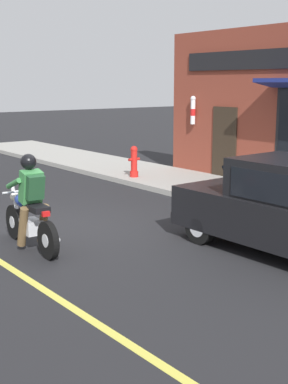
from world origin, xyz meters
name	(u,v)px	position (x,y,z in m)	size (l,w,h in m)	color
ground_plane	(69,230)	(0.00, 0.00, 0.00)	(80.00, 80.00, 0.00)	black
sidewalk_curb	(162,178)	(4.82, 3.00, 0.07)	(2.60, 22.00, 0.14)	#9E9B93
motorcycle_with_rider	(30,210)	(-1.09, -0.63, 0.68)	(0.57, 2.02, 1.62)	black
car_hatchback	(288,208)	(2.09, -3.44, 0.77)	(1.68, 3.80, 1.57)	black
fire_hydrant	(134,162)	(4.02, 3.29, 0.57)	(0.36, 0.24, 0.88)	red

